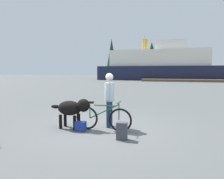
% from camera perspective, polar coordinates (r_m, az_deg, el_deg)
% --- Properties ---
extents(ground_plane, '(160.00, 160.00, 0.00)m').
position_cam_1_polar(ground_plane, '(6.81, -2.85, -10.55)').
color(ground_plane, '#595B5B').
extents(bicycle, '(1.80, 0.44, 0.92)m').
position_cam_1_polar(bicycle, '(6.49, -2.53, -7.78)').
color(bicycle, black).
rests_on(bicycle, ground_plane).
extents(person_cyclist, '(0.32, 0.53, 1.76)m').
position_cam_1_polar(person_cyclist, '(6.81, -0.71, -1.38)').
color(person_cyclist, navy).
rests_on(person_cyclist, ground_plane).
extents(dog, '(1.36, 0.55, 0.97)m').
position_cam_1_polar(dog, '(6.81, -10.70, -5.03)').
color(dog, black).
rests_on(dog, ground_plane).
extents(backpack, '(0.29, 0.22, 0.47)m').
position_cam_1_polar(backpack, '(5.71, 2.70, -11.21)').
color(backpack, '#3F3F4C').
rests_on(backpack, ground_plane).
extents(handbag_pannier, '(0.33, 0.19, 0.30)m').
position_cam_1_polar(handbag_pannier, '(6.54, -8.56, -9.92)').
color(handbag_pannier, navy).
rests_on(handbag_pannier, ground_plane).
extents(dock_pier, '(19.84, 2.78, 0.40)m').
position_cam_1_polar(dock_pier, '(38.40, 23.12, 2.24)').
color(dock_pier, brown).
rests_on(dock_pier, ground_plane).
extents(ferry_boat, '(23.76, 8.79, 8.38)m').
position_cam_1_polar(ferry_boat, '(44.55, 12.69, 6.36)').
color(ferry_boat, '#191E38').
rests_on(ferry_boat, ground_plane).
extents(sailboat_moored, '(8.09, 2.27, 9.31)m').
position_cam_1_polar(sailboat_moored, '(43.94, 8.71, 3.29)').
color(sailboat_moored, navy).
rests_on(sailboat_moored, ground_plane).
extents(pine_tree_far_left, '(3.01, 3.01, 11.38)m').
position_cam_1_polar(pine_tree_far_left, '(63.24, -0.12, 9.73)').
color(pine_tree_far_left, '#4C331E').
rests_on(pine_tree_far_left, ground_plane).
extents(pine_tree_center, '(4.26, 4.26, 8.20)m').
position_cam_1_polar(pine_tree_center, '(61.73, 15.17, 8.00)').
color(pine_tree_center, '#4C331E').
rests_on(pine_tree_center, ground_plane).
extents(pine_tree_mid_back, '(4.19, 4.19, 10.32)m').
position_cam_1_polar(pine_tree_mid_back, '(63.57, 10.76, 9.37)').
color(pine_tree_mid_back, '#4C331E').
rests_on(pine_tree_mid_back, ground_plane).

